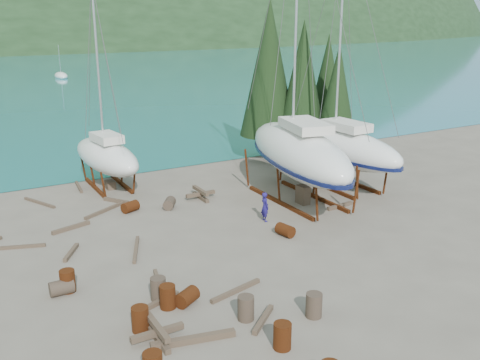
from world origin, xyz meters
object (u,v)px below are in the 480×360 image
small_sailboat_shore (106,156)px  worker (265,207)px  large_sailboat_far (340,146)px  large_sailboat_near (298,151)px

small_sailboat_shore → worker: small_sailboat_shore is taller
large_sailboat_far → worker: bearing=-160.9°
large_sailboat_near → large_sailboat_far: large_sailboat_near is taller
small_sailboat_shore → worker: (5.32, -9.75, -1.24)m
large_sailboat_far → worker: 7.97m
large_sailboat_near → worker: 4.34m
large_sailboat_near → large_sailboat_far: 4.07m
worker → small_sailboat_shore: bearing=33.2°
worker → large_sailboat_far: bearing=-63.8°
large_sailboat_near → small_sailboat_shore: large_sailboat_near is taller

